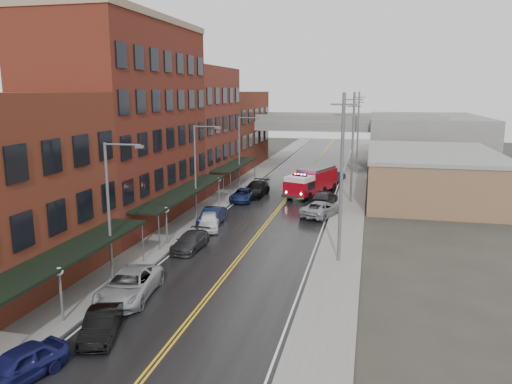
# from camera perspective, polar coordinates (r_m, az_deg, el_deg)

# --- Properties ---
(ground) EXTENTS (220.00, 220.00, 0.00)m
(ground) POSITION_cam_1_polar(r_m,az_deg,el_deg) (24.75, -10.87, -17.99)
(ground) COLOR #2D2B26
(ground) RESTS_ON ground
(road) EXTENTS (11.00, 160.00, 0.02)m
(road) POSITION_cam_1_polar(r_m,az_deg,el_deg) (51.85, 2.53, -2.02)
(road) COLOR black
(road) RESTS_ON ground
(sidewalk_left) EXTENTS (3.00, 160.00, 0.15)m
(sidewalk_left) POSITION_cam_1_polar(r_m,az_deg,el_deg) (53.60, -5.17, -1.53)
(sidewalk_left) COLOR slate
(sidewalk_left) RESTS_ON ground
(sidewalk_right) EXTENTS (3.00, 160.00, 0.15)m
(sidewalk_right) POSITION_cam_1_polar(r_m,az_deg,el_deg) (51.07, 10.61, -2.34)
(sidewalk_right) COLOR slate
(sidewalk_right) RESTS_ON ground
(curb_left) EXTENTS (0.30, 160.00, 0.15)m
(curb_left) POSITION_cam_1_polar(r_m,az_deg,el_deg) (53.11, -3.48, -1.63)
(curb_left) COLOR gray
(curb_left) RESTS_ON ground
(curb_right) EXTENTS (0.30, 160.00, 0.15)m
(curb_right) POSITION_cam_1_polar(r_m,az_deg,el_deg) (51.15, 8.77, -2.25)
(curb_right) COLOR gray
(curb_right) RESTS_ON ground
(brick_building_b) EXTENTS (9.00, 20.00, 18.00)m
(brick_building_b) POSITION_cam_1_polar(r_m,az_deg,el_deg) (48.21, -14.84, 7.42)
(brick_building_b) COLOR #5F2819
(brick_building_b) RESTS_ON ground
(brick_building_c) EXTENTS (9.00, 15.00, 15.00)m
(brick_building_c) POSITION_cam_1_polar(r_m,az_deg,el_deg) (64.29, -7.50, 7.28)
(brick_building_c) COLOR maroon
(brick_building_c) RESTS_ON ground
(brick_building_far) EXTENTS (9.00, 20.00, 12.00)m
(brick_building_far) POSITION_cam_1_polar(r_m,az_deg,el_deg) (80.99, -3.14, 7.14)
(brick_building_far) COLOR brown
(brick_building_far) RESTS_ON ground
(tan_building) EXTENTS (14.00, 22.00, 5.00)m
(tan_building) POSITION_cam_1_polar(r_m,az_deg,el_deg) (60.77, 19.34, 1.74)
(tan_building) COLOR brown
(tan_building) RESTS_ON ground
(right_far_block) EXTENTS (18.00, 30.00, 8.00)m
(right_far_block) POSITION_cam_1_polar(r_m,az_deg,el_deg) (90.41, 18.66, 5.73)
(right_far_block) COLOR slate
(right_far_block) RESTS_ON ground
(awning_0) EXTENTS (2.60, 16.00, 3.09)m
(awning_0) POSITION_cam_1_polar(r_m,az_deg,el_deg) (30.23, -21.18, -6.85)
(awning_0) COLOR black
(awning_0) RESTS_ON ground
(awning_1) EXTENTS (2.60, 18.00, 3.09)m
(awning_1) POSITION_cam_1_polar(r_m,az_deg,el_deg) (46.60, -8.12, 0.09)
(awning_1) COLOR black
(awning_1) RESTS_ON ground
(awning_2) EXTENTS (2.60, 13.00, 3.09)m
(awning_2) POSITION_cam_1_polar(r_m,az_deg,el_deg) (63.00, -2.42, 3.15)
(awning_2) COLOR black
(awning_2) RESTS_ON ground
(globe_lamp_0) EXTENTS (0.44, 0.44, 3.12)m
(globe_lamp_0) POSITION_cam_1_polar(r_m,az_deg,el_deg) (28.31, -21.49, -9.57)
(globe_lamp_0) COLOR #59595B
(globe_lamp_0) RESTS_ON ground
(globe_lamp_1) EXTENTS (0.44, 0.44, 3.12)m
(globe_lamp_1) POSITION_cam_1_polar(r_m,az_deg,el_deg) (40.03, -10.22, -2.85)
(globe_lamp_1) COLOR #59595B
(globe_lamp_1) RESTS_ON ground
(globe_lamp_2) EXTENTS (0.44, 0.44, 3.12)m
(globe_lamp_2) POSITION_cam_1_polar(r_m,az_deg,el_deg) (52.87, -4.29, 0.78)
(globe_lamp_2) COLOR #59595B
(globe_lamp_2) RESTS_ON ground
(street_lamp_0) EXTENTS (2.64, 0.22, 9.00)m
(street_lamp_0) POSITION_cam_1_polar(r_m,az_deg,el_deg) (32.45, -16.15, -1.27)
(street_lamp_0) COLOR #59595B
(street_lamp_0) RESTS_ON ground
(street_lamp_1) EXTENTS (2.64, 0.22, 9.00)m
(street_lamp_1) POSITION_cam_1_polar(r_m,az_deg,el_deg) (46.82, -6.68, 2.91)
(street_lamp_1) COLOR #59595B
(street_lamp_1) RESTS_ON ground
(street_lamp_2) EXTENTS (2.64, 0.22, 9.00)m
(street_lamp_2) POSITION_cam_1_polar(r_m,az_deg,el_deg) (62.00, -1.72, 5.07)
(street_lamp_2) COLOR #59595B
(street_lamp_2) RESTS_ON ground
(utility_pole_0) EXTENTS (1.80, 0.24, 12.00)m
(utility_pole_0) POSITION_cam_1_polar(r_m,az_deg,el_deg) (35.13, 9.74, 1.83)
(utility_pole_0) COLOR #59595B
(utility_pole_0) RESTS_ON ground
(utility_pole_1) EXTENTS (1.80, 0.24, 12.00)m
(utility_pole_1) POSITION_cam_1_polar(r_m,az_deg,el_deg) (54.94, 10.98, 5.22)
(utility_pole_1) COLOR #59595B
(utility_pole_1) RESTS_ON ground
(utility_pole_2) EXTENTS (1.80, 0.24, 12.00)m
(utility_pole_2) POSITION_cam_1_polar(r_m,az_deg,el_deg) (74.85, 11.57, 6.80)
(utility_pole_2) COLOR #59595B
(utility_pole_2) RESTS_ON ground
(overpass) EXTENTS (40.00, 10.00, 7.50)m
(overpass) POSITION_cam_1_polar(r_m,az_deg,el_deg) (82.33, 6.65, 7.14)
(overpass) COLOR slate
(overpass) RESTS_ON ground
(fire_truck) EXTENTS (5.69, 9.12, 3.18)m
(fire_truck) POSITION_cam_1_polar(r_m,az_deg,el_deg) (58.82, 6.33, 1.25)
(fire_truck) COLOR maroon
(fire_truck) RESTS_ON ground
(parked_car_left_0) EXTENTS (2.95, 4.67, 1.48)m
(parked_car_left_0) POSITION_cam_1_polar(r_m,az_deg,el_deg) (24.37, -25.59, -17.49)
(parked_car_left_0) COLOR #131549
(parked_car_left_0) RESTS_ON ground
(parked_car_left_1) EXTENTS (2.61, 4.40, 1.37)m
(parked_car_left_1) POSITION_cam_1_polar(r_m,az_deg,el_deg) (26.78, -17.28, -14.28)
(parked_car_left_1) COLOR black
(parked_car_left_1) RESTS_ON ground
(parked_car_left_2) EXTENTS (3.42, 6.20, 1.64)m
(parked_car_left_2) POSITION_cam_1_polar(r_m,az_deg,el_deg) (30.92, -14.30, -10.28)
(parked_car_left_2) COLOR #9C9FA4
(parked_car_left_2) RESTS_ON ground
(parked_car_left_3) EXTENTS (2.10, 4.69, 1.33)m
(parked_car_left_3) POSITION_cam_1_polar(r_m,az_deg,el_deg) (39.07, -7.54, -5.63)
(parked_car_left_3) COLOR #2A2A2D
(parked_car_left_3) RESTS_ON ground
(parked_car_left_4) EXTENTS (2.93, 4.78, 1.52)m
(parked_car_left_4) POSITION_cam_1_polar(r_m,az_deg,el_deg) (44.50, -5.42, -3.33)
(parked_car_left_4) COLOR white
(parked_car_left_4) RESTS_ON ground
(parked_car_left_5) EXTENTS (1.70, 4.72, 1.55)m
(parked_car_left_5) POSITION_cam_1_polar(r_m,az_deg,el_deg) (46.04, -5.06, -2.81)
(parked_car_left_5) COLOR black
(parked_car_left_5) RESTS_ON ground
(parked_car_left_6) EXTENTS (2.41, 5.03, 1.38)m
(parked_car_left_6) POSITION_cam_1_polar(r_m,az_deg,el_deg) (55.72, -1.51, -0.34)
(parked_car_left_6) COLOR #15224F
(parked_car_left_6) RESTS_ON ground
(parked_car_left_7) EXTENTS (2.60, 5.82, 1.66)m
(parked_car_left_7) POSITION_cam_1_polar(r_m,az_deg,el_deg) (58.44, 0.00, 0.36)
(parked_car_left_7) COLOR black
(parked_car_left_7) RESTS_ON ground
(parked_car_right_0) EXTENTS (4.28, 6.10, 1.54)m
(parked_car_right_0) POSITION_cam_1_polar(r_m,az_deg,el_deg) (49.32, 7.50, -1.90)
(parked_car_right_0) COLOR #93949A
(parked_car_right_0) RESTS_ON ground
(parked_car_right_1) EXTENTS (2.89, 5.68, 1.58)m
(parked_car_right_1) POSITION_cam_1_polar(r_m,az_deg,el_deg) (54.12, 7.79, -0.69)
(parked_car_right_1) COLOR #232325
(parked_car_right_1) RESTS_ON ground
(parked_car_right_2) EXTENTS (2.61, 4.41, 1.41)m
(parked_car_right_2) POSITION_cam_1_polar(r_m,az_deg,el_deg) (63.57, 7.81, 1.04)
(parked_car_right_2) COLOR #BEBEBE
(parked_car_right_2) RESTS_ON ground
(parked_car_right_3) EXTENTS (2.44, 4.63, 1.45)m
(parked_car_right_3) POSITION_cam_1_polar(r_m,az_deg,el_deg) (68.49, 9.15, 1.77)
(parked_car_right_3) COLOR black
(parked_car_right_3) RESTS_ON ground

